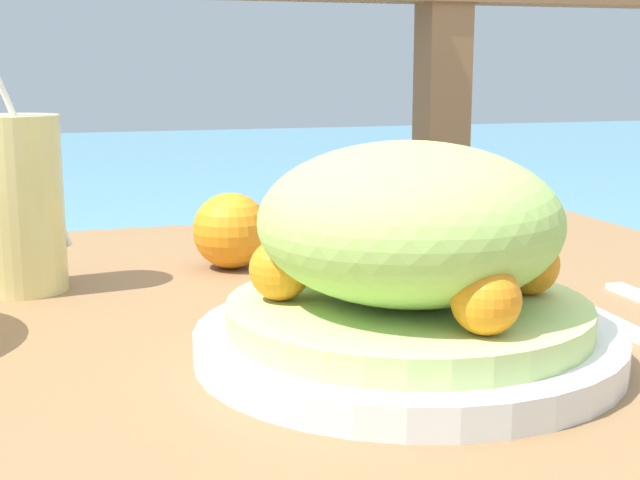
# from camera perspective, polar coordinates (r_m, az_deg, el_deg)

# --- Properties ---
(patio_table) EXTENTS (0.99, 0.82, 0.78)m
(patio_table) POSITION_cam_1_polar(r_m,az_deg,el_deg) (0.71, -3.63, -14.22)
(patio_table) COLOR olive
(patio_table) RESTS_ON ground_plane
(railing_fence) EXTENTS (2.80, 0.08, 1.15)m
(railing_fence) POSITION_cam_1_polar(r_m,az_deg,el_deg) (1.32, -10.61, 4.33)
(railing_fence) COLOR brown
(railing_fence) RESTS_ON ground_plane
(sea_backdrop) EXTENTS (12.00, 4.00, 0.54)m
(sea_backdrop) POSITION_cam_1_polar(r_m,az_deg,el_deg) (3.87, -14.54, 0.50)
(sea_backdrop) COLOR #568EA8
(sea_backdrop) RESTS_ON ground_plane
(salad_plate) EXTENTS (0.28, 0.28, 0.14)m
(salad_plate) POSITION_cam_1_polar(r_m,az_deg,el_deg) (0.57, 5.71, -1.65)
(salad_plate) COLOR silver
(salad_plate) RESTS_ON patio_table
(drink_glass) EXTENTS (0.08, 0.07, 0.24)m
(drink_glass) POSITION_cam_1_polar(r_m,az_deg,el_deg) (0.77, -18.69, 2.21)
(drink_glass) COLOR #DBCC7F
(drink_glass) RESTS_ON patio_table
(fork) EXTENTS (0.02, 0.18, 0.00)m
(fork) POSITION_cam_1_polar(r_m,az_deg,el_deg) (0.68, 18.25, -5.09)
(fork) COLOR silver
(fork) RESTS_ON patio_table
(orange_near_basket) EXTENTS (0.07, 0.07, 0.07)m
(orange_near_basket) POSITION_cam_1_polar(r_m,az_deg,el_deg) (0.83, -5.73, 0.60)
(orange_near_basket) COLOR orange
(orange_near_basket) RESTS_ON patio_table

